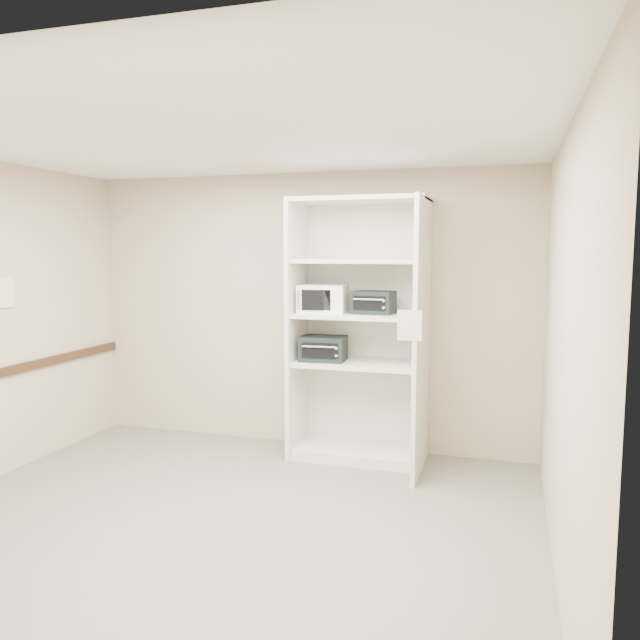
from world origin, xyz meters
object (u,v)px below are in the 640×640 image
(shelving_unit, at_px, (364,339))
(microwave, at_px, (323,299))
(toaster_oven_lower, at_px, (323,348))
(toaster_oven_upper, at_px, (374,302))

(shelving_unit, distance_m, microwave, 0.54)
(microwave, height_order, toaster_oven_lower, microwave)
(microwave, bearing_deg, toaster_oven_lower, -57.64)
(shelving_unit, relative_size, toaster_oven_lower, 5.88)
(microwave, distance_m, toaster_oven_lower, 0.47)
(shelving_unit, distance_m, toaster_oven_lower, 0.39)
(microwave, distance_m, toaster_oven_upper, 0.48)
(shelving_unit, relative_size, toaster_oven_upper, 6.70)
(shelving_unit, relative_size, microwave, 5.61)
(microwave, relative_size, toaster_oven_upper, 1.19)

